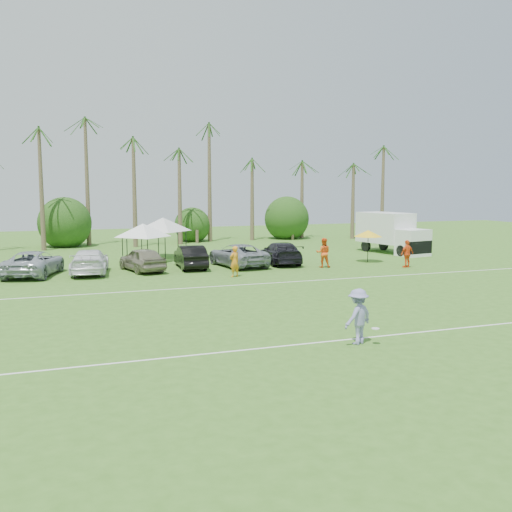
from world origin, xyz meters
name	(u,v)px	position (x,y,z in m)	size (l,w,h in m)	color
ground	(309,363)	(0.00, 0.00, 0.00)	(120.00, 120.00, 0.00)	#3A6A1F
field_lines	(230,310)	(0.00, 8.00, 0.01)	(80.00, 12.10, 0.01)	white
palm_tree_3	(37,132)	(-8.00, 38.00, 10.06)	(2.40, 2.40, 11.90)	brown
palm_tree_4	(86,163)	(-4.00, 38.00, 7.48)	(2.40, 2.40, 8.90)	brown
palm_tree_5	(132,154)	(0.00, 38.00, 8.35)	(2.40, 2.40, 9.90)	brown
palm_tree_6	(175,145)	(4.00, 38.00, 9.21)	(2.40, 2.40, 10.90)	brown
palm_tree_7	(216,137)	(8.00, 38.00, 10.06)	(2.40, 2.40, 11.90)	brown
palm_tree_8	(265,165)	(13.00, 38.00, 7.48)	(2.40, 2.40, 8.90)	brown
palm_tree_9	(311,157)	(18.00, 38.00, 8.35)	(2.40, 2.40, 9.90)	brown
palm_tree_10	(355,150)	(23.00, 38.00, 9.21)	(2.40, 2.40, 10.90)	brown
palm_tree_11	(388,143)	(27.00, 38.00, 10.06)	(2.40, 2.40, 11.90)	brown
bush_tree_1	(65,227)	(-6.00, 39.00, 1.80)	(4.00, 4.00, 4.00)	brown
bush_tree_2	(194,224)	(6.00, 39.00, 1.80)	(4.00, 4.00, 4.00)	brown
bush_tree_3	(289,222)	(16.00, 39.00, 1.80)	(4.00, 4.00, 4.00)	brown
sideline_player_a	(234,262)	(3.02, 16.87, 0.92)	(0.67, 0.44, 1.84)	orange
sideline_player_b	(323,253)	(9.82, 18.70, 0.99)	(0.96, 0.75, 1.97)	#FC5E1C
sideline_player_c	(407,254)	(15.06, 16.78, 0.92)	(1.08, 0.45, 1.84)	#FA571B
box_truck	(392,232)	(18.88, 24.47, 1.74)	(3.47, 6.64, 3.26)	white
canopy_tent_left	(143,224)	(-1.12, 25.00, 2.79)	(4.02, 4.02, 3.26)	black
canopy_tent_right	(163,218)	(0.78, 27.59, 3.05)	(4.40, 4.40, 3.56)	black
market_umbrella	(368,233)	(14.03, 20.07, 2.06)	(2.06, 2.06, 2.29)	black
frisbee_player	(358,316)	(2.49, 1.42, 0.95)	(1.41, 1.13, 1.90)	#8886BE
parked_car_2	(34,263)	(-8.25, 21.42, 0.76)	(2.52, 5.47, 1.52)	#A2A9B2
parked_car_3	(90,261)	(-5.03, 21.12, 0.76)	(2.13, 5.24, 1.52)	white
parked_car_4	(142,259)	(-1.80, 21.10, 0.76)	(1.80, 4.46, 1.52)	gray
parked_car_5	(191,257)	(1.42, 21.41, 0.76)	(1.61, 4.62, 1.52)	black
parked_car_6	(238,255)	(4.64, 21.19, 0.76)	(2.52, 5.47, 1.52)	gray
parked_car_7	(281,253)	(7.86, 21.42, 0.76)	(2.13, 5.24, 1.52)	black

